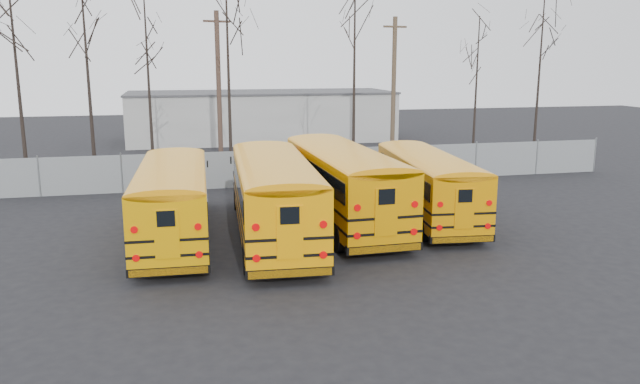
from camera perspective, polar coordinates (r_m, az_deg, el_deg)
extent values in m
plane|color=black|center=(22.95, 0.47, -5.30)|extent=(120.00, 120.00, 0.00)
cube|color=gray|center=(34.20, -4.20, 2.20)|extent=(40.00, 0.04, 2.00)
cube|color=#AFAFAA|center=(53.99, -5.39, 6.89)|extent=(22.00, 8.00, 4.00)
cylinder|color=black|center=(21.28, -16.53, -5.83)|extent=(0.32, 1.00, 0.99)
cylinder|color=black|center=(21.16, -10.45, -5.63)|extent=(0.32, 1.00, 0.99)
cylinder|color=black|center=(29.30, -14.99, -0.87)|extent=(0.32, 1.00, 0.99)
cylinder|color=black|center=(29.21, -10.61, -0.70)|extent=(0.32, 1.00, 0.99)
cube|color=#D58F02|center=(24.00, -13.31, -0.75)|extent=(2.83, 9.32, 2.33)
cube|color=#D58F02|center=(29.47, -12.83, 0.31)|extent=(2.30, 1.77, 0.99)
cube|color=black|center=(23.70, -13.39, 0.38)|extent=(2.83, 8.33, 0.69)
cube|color=black|center=(24.98, -13.15, -1.93)|extent=(2.93, 11.02, 0.09)
cube|color=black|center=(24.87, -13.21, -0.82)|extent=(2.93, 11.02, 0.09)
cube|color=black|center=(19.98, -13.65, -6.99)|extent=(2.55, 0.32, 0.28)
cube|color=black|center=(30.36, -12.73, -0.40)|extent=(2.39, 0.29, 0.26)
cube|color=#D58F02|center=(19.53, -13.84, -3.79)|extent=(0.75, 0.07, 1.54)
cylinder|color=#B20505|center=(19.79, -16.48, -5.83)|extent=(0.22, 0.05, 0.22)
cylinder|color=#B20505|center=(19.68, -10.99, -5.64)|extent=(0.22, 0.05, 0.22)
cylinder|color=#B20505|center=(19.54, -16.63, -3.33)|extent=(0.22, 0.05, 0.22)
cylinder|color=#B20505|center=(19.43, -11.09, -3.13)|extent=(0.22, 0.05, 0.22)
cylinder|color=black|center=(20.41, -6.63, -6.05)|extent=(0.36, 1.09, 1.07)
cylinder|color=black|center=(20.66, 0.11, -5.74)|extent=(0.36, 1.09, 1.07)
cylinder|color=black|center=(29.08, -7.57, -0.57)|extent=(0.36, 1.09, 1.07)
cylinder|color=black|center=(29.25, -2.83, -0.41)|extent=(0.36, 1.09, 1.07)
cube|color=orange|center=(23.51, -4.21, -0.39)|extent=(3.26, 10.08, 2.51)
cube|color=orange|center=(29.39, -5.27, 0.68)|extent=(2.51, 1.96, 1.07)
cube|color=black|center=(23.19, -4.18, 0.85)|extent=(3.24, 9.02, 0.75)
cube|color=black|center=(24.57, -4.38, -1.70)|extent=(3.40, 11.92, 0.10)
cube|color=black|center=(24.45, -4.40, -0.49)|extent=(3.40, 11.92, 0.10)
cube|color=black|center=(19.21, -2.77, -7.32)|extent=(2.75, 0.40, 0.30)
cube|color=black|center=(30.35, -5.37, -0.09)|extent=(2.57, 0.37, 0.28)
cube|color=orange|center=(18.71, -2.77, -3.74)|extent=(0.80, 0.09, 1.66)
cylinder|color=#B20505|center=(18.83, -5.83, -6.06)|extent=(0.24, 0.06, 0.24)
cylinder|color=#B20505|center=(19.06, 0.31, -5.78)|extent=(0.24, 0.06, 0.24)
cylinder|color=#B20505|center=(18.56, -5.89, -3.24)|extent=(0.24, 0.06, 0.24)
cylinder|color=#B20505|center=(18.78, 0.31, -2.98)|extent=(0.24, 0.06, 0.24)
cylinder|color=black|center=(22.53, 1.74, -4.20)|extent=(0.33, 1.09, 1.08)
cylinder|color=black|center=(23.31, 7.52, -3.75)|extent=(0.33, 1.09, 1.08)
cylinder|color=black|center=(31.09, -2.90, 0.36)|extent=(0.33, 1.09, 1.08)
cylinder|color=black|center=(31.66, 1.43, 0.58)|extent=(0.33, 1.09, 1.08)
cube|color=#CC8002|center=(25.84, 2.20, 0.81)|extent=(2.95, 10.11, 2.54)
cube|color=#CC8002|center=(31.61, -0.88, 1.56)|extent=(2.47, 1.90, 1.08)
cube|color=black|center=(25.53, 2.35, 1.97)|extent=(2.96, 9.03, 0.76)
cube|color=black|center=(26.86, 1.63, -0.45)|extent=(3.03, 11.96, 0.10)
cube|color=black|center=(26.75, 1.64, 0.68)|extent=(3.03, 11.96, 0.10)
cube|color=black|center=(21.64, 5.89, -5.11)|extent=(2.77, 0.31, 0.30)
cube|color=black|center=(32.55, -1.23, 0.80)|extent=(2.60, 0.28, 0.28)
cube|color=#CC8002|center=(21.19, 6.08, -1.85)|extent=(0.81, 0.06, 1.67)
cylinder|color=#B20505|center=(21.05, 3.41, -4.03)|extent=(0.24, 0.05, 0.24)
cylinder|color=#B20505|center=(21.74, 8.58, -3.62)|extent=(0.24, 0.05, 0.24)
cylinder|color=#B20505|center=(20.80, 3.45, -1.45)|extent=(0.24, 0.05, 0.24)
cylinder|color=#B20505|center=(21.50, 8.66, -1.12)|extent=(0.24, 0.05, 0.24)
cylinder|color=black|center=(24.16, 9.44, -3.39)|extent=(0.36, 0.98, 0.96)
cylinder|color=black|center=(24.86, 14.23, -3.16)|extent=(0.36, 0.98, 0.96)
cylinder|color=black|center=(31.72, 5.31, 0.44)|extent=(0.36, 0.98, 0.96)
cylinder|color=black|center=(32.26, 9.06, 0.54)|extent=(0.36, 0.98, 0.96)
cube|color=#D07F02|center=(27.10, 9.84, 0.73)|extent=(3.26, 9.09, 2.25)
cube|color=#D07F02|center=(32.20, 7.08, 1.44)|extent=(2.30, 1.83, 0.96)
cube|color=black|center=(26.83, 10.00, 1.70)|extent=(3.20, 8.14, 0.67)
cube|color=black|center=(28.01, 9.31, -0.33)|extent=(3.45, 10.73, 0.09)
cube|color=black|center=(27.91, 9.34, 0.63)|extent=(3.45, 10.73, 0.09)
cube|color=black|center=(23.37, 12.86, -4.19)|extent=(2.46, 0.45, 0.27)
cube|color=black|center=(33.03, 6.73, 0.79)|extent=(2.30, 0.42, 0.25)
cube|color=#D07F02|center=(22.99, 13.08, -1.51)|extent=(0.72, 0.11, 1.48)
cylinder|color=#B20505|center=(22.85, 10.86, -3.23)|extent=(0.21, 0.06, 0.21)
cylinder|color=#B20505|center=(23.47, 15.09, -3.03)|extent=(0.21, 0.06, 0.21)
cylinder|color=#B20505|center=(22.64, 10.95, -1.13)|extent=(0.21, 0.06, 0.21)
cylinder|color=#B20505|center=(23.26, 15.21, -0.98)|extent=(0.21, 0.06, 0.21)
cylinder|color=#453127|center=(40.41, -9.23, 9.14)|extent=(0.30, 0.30, 9.76)
cube|color=#453127|center=(40.43, -9.44, 15.14)|extent=(1.69, 0.67, 0.13)
cylinder|color=#4F3E2C|center=(41.80, 6.74, 9.13)|extent=(0.30, 0.30, 9.50)
cube|color=#4F3E2C|center=(41.79, 6.88, 14.78)|extent=(1.68, 0.46, 0.13)
cone|color=black|center=(36.83, -25.88, 8.93)|extent=(0.26, 0.26, 11.18)
cone|color=black|center=(39.59, -20.43, 9.75)|extent=(0.26, 0.26, 11.50)
cone|color=black|center=(38.28, -15.39, 9.51)|extent=(0.26, 0.26, 10.82)
cone|color=black|center=(35.36, -8.37, 10.82)|extent=(0.26, 0.26, 12.30)
cone|color=black|center=(37.37, 3.15, 10.98)|extent=(0.26, 0.26, 12.28)
cone|color=black|center=(42.00, 14.06, 8.85)|extent=(0.26, 0.26, 9.48)
cone|color=black|center=(45.78, 19.39, 9.98)|extent=(0.26, 0.26, 11.39)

